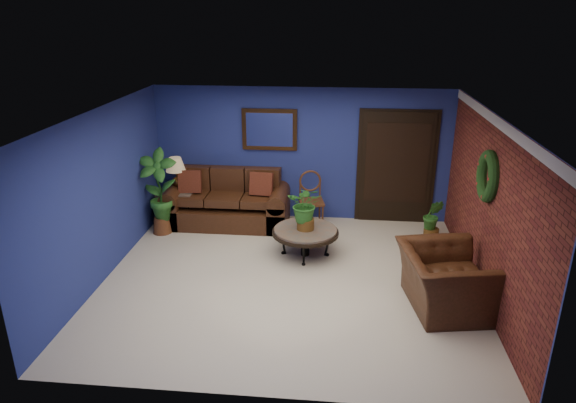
# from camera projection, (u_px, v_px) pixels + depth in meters

# --- Properties ---
(floor) EXTENTS (5.50, 5.50, 0.00)m
(floor) POSITION_uv_depth(u_px,v_px,m) (289.00, 279.00, 7.70)
(floor) COLOR beige
(floor) RESTS_ON ground
(wall_back) EXTENTS (5.50, 0.04, 2.50)m
(wall_back) POSITION_uv_depth(u_px,v_px,m) (302.00, 155.00, 9.59)
(wall_back) COLOR navy
(wall_back) RESTS_ON ground
(wall_left) EXTENTS (0.04, 5.00, 2.50)m
(wall_left) POSITION_uv_depth(u_px,v_px,m) (102.00, 195.00, 7.51)
(wall_left) COLOR navy
(wall_left) RESTS_ON ground
(wall_right_brick) EXTENTS (0.04, 5.00, 2.50)m
(wall_right_brick) POSITION_uv_depth(u_px,v_px,m) (489.00, 209.00, 7.01)
(wall_right_brick) COLOR maroon
(wall_right_brick) RESTS_ON ground
(ceiling) EXTENTS (5.50, 5.00, 0.02)m
(ceiling) POSITION_uv_depth(u_px,v_px,m) (289.00, 114.00, 6.82)
(ceiling) COLOR silver
(ceiling) RESTS_ON wall_back
(crown_molding) EXTENTS (0.03, 5.00, 0.14)m
(crown_molding) POSITION_uv_depth(u_px,v_px,m) (499.00, 123.00, 6.59)
(crown_molding) COLOR white
(crown_molding) RESTS_ON wall_right_brick
(wall_mirror) EXTENTS (1.02, 0.06, 0.77)m
(wall_mirror) POSITION_uv_depth(u_px,v_px,m) (269.00, 130.00, 9.44)
(wall_mirror) COLOR #482B13
(wall_mirror) RESTS_ON wall_back
(closet_door) EXTENTS (1.44, 0.06, 2.18)m
(closet_door) POSITION_uv_depth(u_px,v_px,m) (396.00, 168.00, 9.47)
(closet_door) COLOR black
(closet_door) RESTS_ON wall_back
(wreath) EXTENTS (0.16, 0.72, 0.72)m
(wreath) POSITION_uv_depth(u_px,v_px,m) (488.00, 176.00, 6.90)
(wreath) COLOR black
(wreath) RESTS_ON wall_right_brick
(sofa) EXTENTS (2.29, 0.99, 1.03)m
(sofa) POSITION_uv_depth(u_px,v_px,m) (228.00, 205.00, 9.65)
(sofa) COLOR #462114
(sofa) RESTS_ON ground
(coffee_table) EXTENTS (1.08, 1.08, 0.46)m
(coffee_table) POSITION_uv_depth(u_px,v_px,m) (305.00, 232.00, 8.33)
(coffee_table) COLOR #56524B
(coffee_table) RESTS_ON ground
(end_table) EXTENTS (0.69, 0.69, 0.63)m
(end_table) POSITION_uv_depth(u_px,v_px,m) (178.00, 197.00, 9.65)
(end_table) COLOR #56524B
(end_table) RESTS_ON ground
(table_lamp) EXTENTS (0.36, 0.36, 0.60)m
(table_lamp) POSITION_uv_depth(u_px,v_px,m) (176.00, 170.00, 9.46)
(table_lamp) COLOR #482B13
(table_lamp) RESTS_ON end_table
(side_chair) EXTENTS (0.51, 0.51, 1.03)m
(side_chair) POSITION_uv_depth(u_px,v_px,m) (311.00, 195.00, 9.46)
(side_chair) COLOR #542C18
(side_chair) RESTS_ON ground
(armchair) EXTENTS (1.29, 1.42, 0.82)m
(armchair) POSITION_uv_depth(u_px,v_px,m) (445.00, 280.00, 6.87)
(armchair) COLOR #462114
(armchair) RESTS_ON ground
(coffee_plant) EXTENTS (0.61, 0.55, 0.74)m
(coffee_plant) POSITION_uv_depth(u_px,v_px,m) (306.00, 206.00, 8.16)
(coffee_plant) COLOR brown
(coffee_plant) RESTS_ON coffee_table
(floor_plant) EXTENTS (0.37, 0.32, 0.75)m
(floor_plant) POSITION_uv_depth(u_px,v_px,m) (433.00, 219.00, 8.92)
(floor_plant) COLOR brown
(floor_plant) RESTS_ON ground
(tall_plant) EXTENTS (0.71, 0.50, 1.54)m
(tall_plant) POSITION_uv_depth(u_px,v_px,m) (159.00, 189.00, 9.02)
(tall_plant) COLOR brown
(tall_plant) RESTS_ON ground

